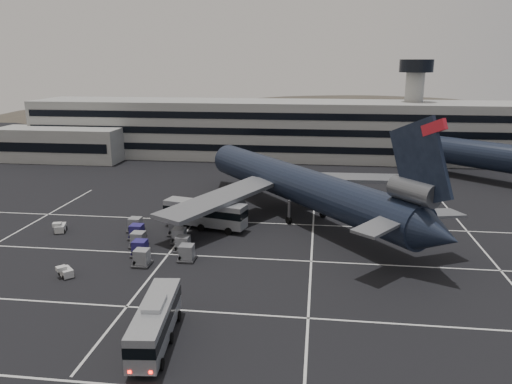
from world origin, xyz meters
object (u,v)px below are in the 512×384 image
tug_a (60,228)px  uld_cluster (157,240)px  bus_near (155,321)px  bus_far (205,213)px  trijet_main (301,185)px

tug_a → uld_cluster: 16.07m
bus_near → bus_far: bearing=89.1°
tug_a → uld_cluster: uld_cluster is taller
bus_near → tug_a: bus_near is taller
bus_near → tug_a: (-22.83, 26.25, -1.48)m
bus_near → bus_far: bus_far is taller
bus_far → tug_a: size_ratio=4.78×
bus_far → tug_a: bearing=115.8°
bus_near → uld_cluster: bearing=102.0°
bus_near → bus_far: size_ratio=0.89×
uld_cluster → bus_far: bearing=60.4°
bus_near → uld_cluster: size_ratio=0.76×
tug_a → bus_far: bearing=-6.3°
bus_far → bus_near: bearing=-161.1°
trijet_main → uld_cluster: (-18.15, -14.77, -4.28)m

